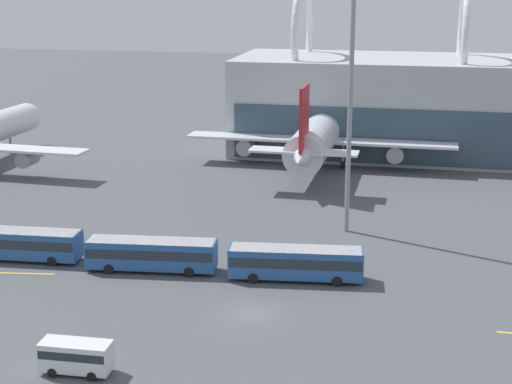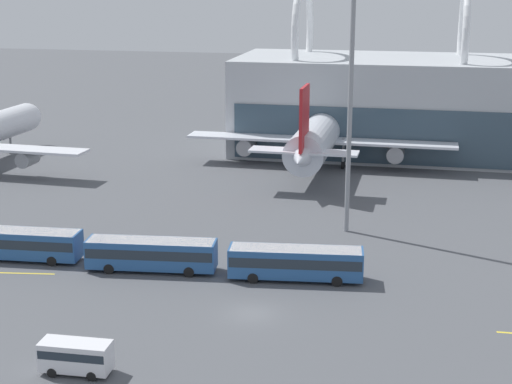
{
  "view_description": "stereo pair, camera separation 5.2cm",
  "coord_description": "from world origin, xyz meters",
  "px_view_note": "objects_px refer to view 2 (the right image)",
  "views": [
    {
      "loc": [
        12.96,
        -59.35,
        27.48
      ],
      "look_at": [
        -4.61,
        23.33,
        4.0
      ],
      "focal_mm": 55.0,
      "sensor_mm": 36.0,
      "label": 1
    },
    {
      "loc": [
        13.01,
        -59.34,
        27.48
      ],
      "look_at": [
        -4.61,
        23.33,
        4.0
      ],
      "focal_mm": 55.0,
      "sensor_mm": 36.0,
      "label": 2
    }
  ],
  "objects_px": {
    "shuttle_bus_0": "(19,242)",
    "floodlight_mast": "(352,51)",
    "shuttle_bus_1": "(151,253)",
    "service_van_foreground": "(76,355)",
    "airliner_at_gate_far": "(321,133)",
    "shuttle_bus_2": "(296,261)"
  },
  "relations": [
    {
      "from": "floodlight_mast",
      "to": "airliner_at_gate_far",
      "type": "bearing_deg",
      "value": 102.88
    },
    {
      "from": "shuttle_bus_1",
      "to": "floodlight_mast",
      "type": "relative_size",
      "value": 0.44
    },
    {
      "from": "service_van_foreground",
      "to": "airliner_at_gate_far",
      "type": "bearing_deg",
      "value": 80.68
    },
    {
      "from": "shuttle_bus_2",
      "to": "service_van_foreground",
      "type": "bearing_deg",
      "value": -127.2
    },
    {
      "from": "shuttle_bus_0",
      "to": "floodlight_mast",
      "type": "distance_m",
      "value": 39.15
    },
    {
      "from": "airliner_at_gate_far",
      "to": "shuttle_bus_1",
      "type": "bearing_deg",
      "value": 168.15
    },
    {
      "from": "shuttle_bus_0",
      "to": "shuttle_bus_1",
      "type": "xyz_separation_m",
      "value": [
        13.89,
        -0.12,
        0.0
      ]
    },
    {
      "from": "airliner_at_gate_far",
      "to": "floodlight_mast",
      "type": "xyz_separation_m",
      "value": [
        6.88,
        -30.09,
        14.77
      ]
    },
    {
      "from": "shuttle_bus_0",
      "to": "service_van_foreground",
      "type": "height_order",
      "value": "shuttle_bus_0"
    },
    {
      "from": "shuttle_bus_1",
      "to": "service_van_foreground",
      "type": "relative_size",
      "value": 2.47
    },
    {
      "from": "service_van_foreground",
      "to": "floodlight_mast",
      "type": "height_order",
      "value": "floodlight_mast"
    },
    {
      "from": "shuttle_bus_2",
      "to": "floodlight_mast",
      "type": "height_order",
      "value": "floodlight_mast"
    },
    {
      "from": "shuttle_bus_1",
      "to": "shuttle_bus_2",
      "type": "relative_size",
      "value": 1.0
    },
    {
      "from": "shuttle_bus_2",
      "to": "service_van_foreground",
      "type": "distance_m",
      "value": 24.28
    },
    {
      "from": "airliner_at_gate_far",
      "to": "service_van_foreground",
      "type": "xyz_separation_m",
      "value": [
        -8.76,
        -66.32,
        -3.6
      ]
    },
    {
      "from": "shuttle_bus_2",
      "to": "floodlight_mast",
      "type": "distance_m",
      "value": 23.85
    },
    {
      "from": "shuttle_bus_1",
      "to": "floodlight_mast",
      "type": "height_order",
      "value": "floodlight_mast"
    },
    {
      "from": "airliner_at_gate_far",
      "to": "shuttle_bus_1",
      "type": "distance_m",
      "value": 47.28
    },
    {
      "from": "shuttle_bus_0",
      "to": "shuttle_bus_2",
      "type": "relative_size",
      "value": 0.99
    },
    {
      "from": "airliner_at_gate_far",
      "to": "shuttle_bus_2",
      "type": "distance_m",
      "value": 45.73
    },
    {
      "from": "airliner_at_gate_far",
      "to": "shuttle_bus_1",
      "type": "height_order",
      "value": "airliner_at_gate_far"
    },
    {
      "from": "airliner_at_gate_far",
      "to": "shuttle_bus_2",
      "type": "xyz_separation_m",
      "value": [
        3.68,
        -45.47,
        -3.18
      ]
    }
  ]
}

